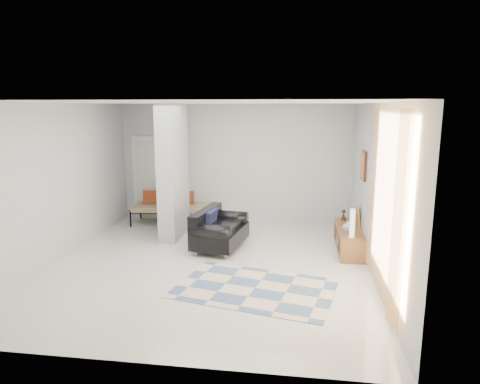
# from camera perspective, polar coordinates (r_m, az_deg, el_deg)

# --- Properties ---
(floor) EXTENTS (6.00, 6.00, 0.00)m
(floor) POSITION_cam_1_polar(r_m,az_deg,el_deg) (7.66, -4.08, -9.62)
(floor) COLOR beige
(floor) RESTS_ON ground
(ceiling) EXTENTS (6.00, 6.00, 0.00)m
(ceiling) POSITION_cam_1_polar(r_m,az_deg,el_deg) (7.16, -4.40, 11.80)
(ceiling) COLOR white
(ceiling) RESTS_ON wall_back
(wall_back) EXTENTS (6.00, 0.00, 6.00)m
(wall_back) POSITION_cam_1_polar(r_m,az_deg,el_deg) (10.20, -0.68, 3.79)
(wall_back) COLOR silver
(wall_back) RESTS_ON ground
(wall_front) EXTENTS (6.00, 0.00, 6.00)m
(wall_front) POSITION_cam_1_polar(r_m,az_deg,el_deg) (4.48, -12.38, -6.30)
(wall_front) COLOR silver
(wall_front) RESTS_ON ground
(wall_left) EXTENTS (0.00, 6.00, 6.00)m
(wall_left) POSITION_cam_1_polar(r_m,az_deg,el_deg) (8.31, -23.12, 1.15)
(wall_left) COLOR silver
(wall_left) RESTS_ON ground
(wall_right) EXTENTS (0.00, 6.00, 6.00)m
(wall_right) POSITION_cam_1_polar(r_m,az_deg,el_deg) (7.23, 17.61, 0.13)
(wall_right) COLOR silver
(wall_right) RESTS_ON ground
(partition_column) EXTENTS (0.35, 1.20, 2.80)m
(partition_column) POSITION_cam_1_polar(r_m,az_deg,el_deg) (9.09, -8.90, 2.73)
(partition_column) COLOR #B3B7BB
(partition_column) RESTS_ON floor
(hallway_door) EXTENTS (0.85, 0.06, 2.04)m
(hallway_door) POSITION_cam_1_polar(r_m,az_deg,el_deg) (10.73, -11.87, 1.88)
(hallway_door) COLOR white
(hallway_door) RESTS_ON floor
(curtain) EXTENTS (0.00, 2.55, 2.55)m
(curtain) POSITION_cam_1_polar(r_m,az_deg,el_deg) (6.09, 18.64, -1.47)
(curtain) COLOR #FFA943
(curtain) RESTS_ON wall_right
(wall_art) EXTENTS (0.04, 0.45, 0.55)m
(wall_art) POSITION_cam_1_polar(r_m,az_deg,el_deg) (8.37, 16.16, 3.42)
(wall_art) COLOR #3B1D10
(wall_art) RESTS_ON wall_right
(media_console) EXTENTS (0.45, 1.70, 0.80)m
(media_console) POSITION_cam_1_polar(r_m,az_deg,el_deg) (8.66, 14.31, -6.04)
(media_console) COLOR brown
(media_console) RESTS_ON floor
(loveseat) EXTENTS (1.00, 1.48, 0.76)m
(loveseat) POSITION_cam_1_polar(r_m,az_deg,el_deg) (8.43, -3.00, -5.04)
(loveseat) COLOR silver
(loveseat) RESTS_ON floor
(daybed) EXTENTS (1.96, 0.94, 0.77)m
(daybed) POSITION_cam_1_polar(r_m,az_deg,el_deg) (10.28, -8.91, -1.88)
(daybed) COLOR black
(daybed) RESTS_ON floor
(area_rug) EXTENTS (2.63, 2.04, 0.01)m
(area_rug) POSITION_cam_1_polar(r_m,az_deg,el_deg) (6.71, 2.00, -12.70)
(area_rug) COLOR beige
(area_rug) RESTS_ON floor
(cylinder_lamp) EXTENTS (0.10, 0.10, 0.53)m
(cylinder_lamp) POSITION_cam_1_polar(r_m,az_deg,el_deg) (8.00, 14.74, -4.06)
(cylinder_lamp) COLOR white
(cylinder_lamp) RESTS_ON media_console
(bronze_figurine) EXTENTS (0.12, 0.12, 0.22)m
(bronze_figurine) POSITION_cam_1_polar(r_m,az_deg,el_deg) (9.23, 13.65, -2.97)
(bronze_figurine) COLOR black
(bronze_figurine) RESTS_ON media_console
(vase) EXTENTS (0.21, 0.21, 0.21)m
(vase) POSITION_cam_1_polar(r_m,az_deg,el_deg) (8.45, 14.16, -4.35)
(vase) COLOR silver
(vase) RESTS_ON media_console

